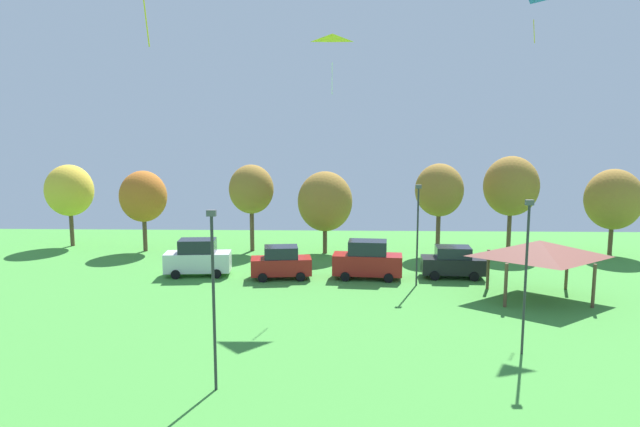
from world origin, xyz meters
name	(u,v)px	position (x,y,z in m)	size (l,w,h in m)	color
kite_flying_0	(530,14)	(13.01, 39.16, 17.47)	(1.73, 1.45, 2.07)	blue
kite_flying_3	(332,47)	(0.61, 38.60, 15.43)	(2.07, 1.59, 3.16)	yellow
parked_car_leftmost	(198,258)	(-8.95, 41.06, 1.28)	(4.73, 2.33, 2.62)	silver
parked_car_second_from_left	(281,263)	(-2.93, 40.39, 1.13)	(4.36, 2.44, 2.28)	maroon
parked_car_third_from_left	(367,260)	(3.08, 40.53, 1.31)	(4.92, 2.37, 2.70)	maroon
parked_car_rightmost_in_row	(453,262)	(9.09, 41.04, 1.10)	(4.42, 2.30, 2.21)	black
park_pavilion	(539,249)	(13.33, 36.20, 3.08)	(6.56, 5.09, 3.60)	brown
light_post_0	(213,292)	(-3.84, 22.97, 4.02)	(0.36, 0.20, 7.22)	#2D2D33
light_post_1	(418,230)	(6.26, 38.80, 3.78)	(0.36, 0.20, 6.75)	#2D2D33
light_post_2	(526,270)	(9.50, 27.06, 3.99)	(0.36, 0.20, 7.17)	#2D2D33
treeline_tree_0	(69,191)	(-22.83, 51.34, 5.00)	(4.15, 4.15, 7.30)	brown
treeline_tree_1	(143,197)	(-15.52, 49.29, 4.72)	(3.96, 3.96, 6.91)	brown
treeline_tree_2	(251,189)	(-6.34, 49.65, 5.31)	(3.79, 3.79, 7.43)	brown
treeline_tree_3	(325,201)	(-0.05, 48.87, 4.40)	(4.56, 4.56, 6.92)	brown
treeline_tree_4	(439,190)	(9.41, 48.85, 5.37)	(3.99, 3.99, 7.59)	brown
treeline_tree_5	(511,186)	(15.65, 50.05, 5.61)	(4.59, 4.59, 8.16)	brown
treeline_tree_6	(613,199)	(23.78, 49.07, 4.63)	(4.56, 4.56, 7.15)	brown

